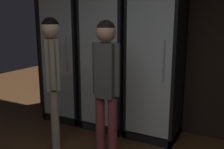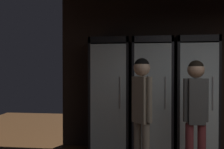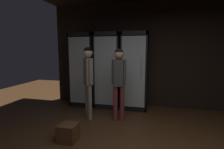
# 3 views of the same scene
# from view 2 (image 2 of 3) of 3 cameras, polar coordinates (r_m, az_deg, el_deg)

# --- Properties ---
(cooler_far_left) EXTENTS (0.65, 0.59, 1.98)m
(cooler_far_left) POSITION_cam_2_polar(r_m,az_deg,el_deg) (3.77, -0.47, -5.94)
(cooler_far_left) COLOR black
(cooler_far_left) RESTS_ON ground
(cooler_left) EXTENTS (0.65, 0.59, 1.98)m
(cooler_left) POSITION_cam_2_polar(r_m,az_deg,el_deg) (3.77, 10.33, -6.18)
(cooler_left) COLOR black
(cooler_left) RESTS_ON ground
(cooler_center) EXTENTS (0.65, 0.59, 1.98)m
(cooler_center) POSITION_cam_2_polar(r_m,az_deg,el_deg) (3.88, 20.84, -5.94)
(cooler_center) COLOR black
(cooler_center) RESTS_ON ground
(shopper_near) EXTENTS (0.31, 0.21, 1.56)m
(shopper_near) POSITION_cam_2_polar(r_m,az_deg,el_deg) (2.91, 21.35, -8.05)
(shopper_near) COLOR brown
(shopper_near) RESTS_ON ground
(shopper_far) EXTENTS (0.25, 0.26, 1.59)m
(shopper_far) POSITION_cam_2_polar(r_m,az_deg,el_deg) (2.76, 7.92, -7.78)
(shopper_far) COLOR gray
(shopper_far) RESTS_ON ground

